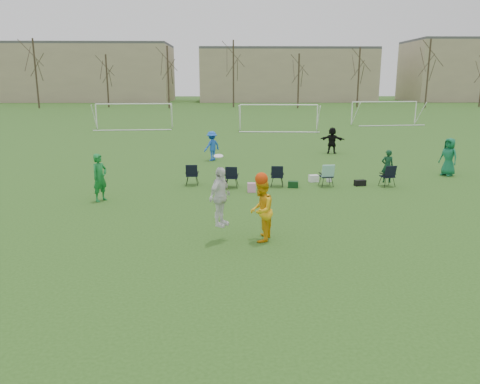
{
  "coord_description": "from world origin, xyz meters",
  "views": [
    {
      "loc": [
        -0.56,
        -12.57,
        4.66
      ],
      "look_at": [
        -0.27,
        1.65,
        1.25
      ],
      "focal_mm": 35.0,
      "sensor_mm": 36.0,
      "label": 1
    }
  ],
  "objects_px": {
    "fielder_blue": "(212,146)",
    "center_contest": "(245,204)",
    "fielder_green_near": "(100,178)",
    "goal_mid": "(279,110)",
    "goal_left": "(134,109)",
    "fielder_green_far": "(449,157)",
    "fielder_black": "(332,140)",
    "goal_right": "(385,106)"
  },
  "relations": [
    {
      "from": "center_contest",
      "to": "fielder_green_near",
      "type": "bearing_deg",
      "value": 139.01
    },
    {
      "from": "fielder_blue",
      "to": "goal_mid",
      "type": "bearing_deg",
      "value": -152.79
    },
    {
      "from": "fielder_green_far",
      "to": "fielder_black",
      "type": "xyz_separation_m",
      "value": [
        -4.27,
        7.35,
        -0.09
      ]
    },
    {
      "from": "fielder_blue",
      "to": "goal_left",
      "type": "xyz_separation_m",
      "value": [
        -8.34,
        18.99,
        1.06
      ]
    },
    {
      "from": "fielder_green_near",
      "to": "fielder_black",
      "type": "bearing_deg",
      "value": -13.36
    },
    {
      "from": "fielder_green_far",
      "to": "fielder_black",
      "type": "relative_size",
      "value": 1.1
    },
    {
      "from": "center_contest",
      "to": "goal_mid",
      "type": "xyz_separation_m",
      "value": [
        4.13,
        31.35,
        0.81
      ]
    },
    {
      "from": "fielder_green_far",
      "to": "fielder_black",
      "type": "distance_m",
      "value": 8.5
    },
    {
      "from": "goal_mid",
      "to": "fielder_blue",
      "type": "bearing_deg",
      "value": -104.42
    },
    {
      "from": "fielder_green_far",
      "to": "goal_mid",
      "type": "relative_size",
      "value": 0.25
    },
    {
      "from": "fielder_blue",
      "to": "fielder_black",
      "type": "distance_m",
      "value": 8.12
    },
    {
      "from": "fielder_green_near",
      "to": "goal_left",
      "type": "relative_size",
      "value": 0.25
    },
    {
      "from": "fielder_black",
      "to": "goal_mid",
      "type": "bearing_deg",
      "value": -63.19
    },
    {
      "from": "goal_right",
      "to": "center_contest",
      "type": "bearing_deg",
      "value": -121.36
    },
    {
      "from": "goal_left",
      "to": "goal_right",
      "type": "xyz_separation_m",
      "value": [
        26.0,
        4.0,
        0.0
      ]
    },
    {
      "from": "goal_right",
      "to": "goal_left",
      "type": "bearing_deg",
      "value": -179.25
    },
    {
      "from": "fielder_green_near",
      "to": "fielder_blue",
      "type": "bearing_deg",
      "value": 7.82
    },
    {
      "from": "fielder_blue",
      "to": "center_contest",
      "type": "bearing_deg",
      "value": 51.7
    },
    {
      "from": "goal_mid",
      "to": "fielder_green_far",
      "type": "bearing_deg",
      "value": -69.83
    },
    {
      "from": "fielder_green_far",
      "to": "goal_right",
      "type": "bearing_deg",
      "value": 135.58
    },
    {
      "from": "fielder_green_far",
      "to": "goal_right",
      "type": "relative_size",
      "value": 0.26
    },
    {
      "from": "fielder_blue",
      "to": "center_contest",
      "type": "relative_size",
      "value": 0.67
    },
    {
      "from": "goal_left",
      "to": "fielder_black",
      "type": "bearing_deg",
      "value": -50.66
    },
    {
      "from": "fielder_green_near",
      "to": "goal_mid",
      "type": "xyz_separation_m",
      "value": [
        9.69,
        26.53,
        0.98
      ]
    },
    {
      "from": "fielder_green_far",
      "to": "fielder_black",
      "type": "height_order",
      "value": "fielder_green_far"
    },
    {
      "from": "goal_mid",
      "to": "goal_left",
      "type": "bearing_deg",
      "value": 175.87
    },
    {
      "from": "fielder_green_near",
      "to": "fielder_green_far",
      "type": "xyz_separation_m",
      "value": [
        16.0,
        4.76,
        -0.0
      ]
    },
    {
      "from": "fielder_black",
      "to": "center_contest",
      "type": "bearing_deg",
      "value": 88.73
    },
    {
      "from": "fielder_green_near",
      "to": "goal_mid",
      "type": "relative_size",
      "value": 0.25
    },
    {
      "from": "goal_right",
      "to": "fielder_black",
      "type": "bearing_deg",
      "value": -124.01
    },
    {
      "from": "fielder_blue",
      "to": "goal_left",
      "type": "distance_m",
      "value": 20.77
    },
    {
      "from": "fielder_black",
      "to": "goal_left",
      "type": "distance_m",
      "value": 22.98
    },
    {
      "from": "center_contest",
      "to": "goal_right",
      "type": "distance_m",
      "value": 40.7
    },
    {
      "from": "fielder_blue",
      "to": "fielder_black",
      "type": "relative_size",
      "value": 1.02
    },
    {
      "from": "goal_right",
      "to": "goal_mid",
      "type": "bearing_deg",
      "value": -161.43
    },
    {
      "from": "fielder_green_near",
      "to": "fielder_blue",
      "type": "relative_size",
      "value": 1.09
    },
    {
      "from": "goal_left",
      "to": "center_contest",
      "type": "bearing_deg",
      "value": -78.52
    },
    {
      "from": "fielder_black",
      "to": "center_contest",
      "type": "relative_size",
      "value": 0.66
    },
    {
      "from": "center_contest",
      "to": "goal_mid",
      "type": "relative_size",
      "value": 0.35
    },
    {
      "from": "fielder_green_far",
      "to": "center_contest",
      "type": "height_order",
      "value": "center_contest"
    },
    {
      "from": "center_contest",
      "to": "fielder_black",
      "type": "bearing_deg",
      "value": 69.97
    },
    {
      "from": "fielder_green_far",
      "to": "goal_right",
      "type": "distance_m",
      "value": 28.36
    }
  ]
}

